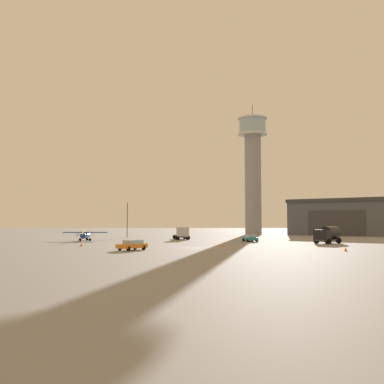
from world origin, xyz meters
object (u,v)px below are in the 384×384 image
object	(u,v)px
traffic_cone_mid_apron	(81,244)
traffic_cone_near_left	(345,249)
truck_fuel_tanker_black	(328,234)
car_orange	(132,245)
car_teal	(250,238)
light_post_east	(127,216)
airplane_blue	(85,235)
traffic_cone_near_right	(222,244)
control_tower	(252,165)
truck_flatbed_silver	(181,234)

from	to	relation	value
traffic_cone_mid_apron	traffic_cone_near_left	bearing A→B (deg)	-17.27
truck_fuel_tanker_black	traffic_cone_mid_apron	bearing A→B (deg)	-34.48
car_orange	traffic_cone_near_left	xyz separation A→B (m)	(28.23, -1.55, -0.45)
car_teal	light_post_east	size ratio (longest dim) A/B	0.55
airplane_blue	light_post_east	size ratio (longest dim) A/B	1.01
light_post_east	traffic_cone_near_right	xyz separation A→B (m)	(20.32, -37.84, -4.85)
truck_fuel_tanker_black	traffic_cone_near_right	bearing A→B (deg)	-20.97
truck_fuel_tanker_black	traffic_cone_near_right	world-z (taller)	truck_fuel_tanker_black
airplane_blue	car_teal	distance (m)	32.72
control_tower	light_post_east	distance (m)	45.14
control_tower	light_post_east	xyz separation A→B (m)	(-33.89, -25.41, -15.62)
control_tower	traffic_cone_near_left	size ratio (longest dim) A/B	66.26
car_orange	traffic_cone_mid_apron	bearing A→B (deg)	-96.18
truck_flatbed_silver	traffic_cone_near_right	xyz separation A→B (m)	(6.87, -25.61, -0.98)
traffic_cone_mid_apron	traffic_cone_near_right	bearing A→B (deg)	-1.51
truck_fuel_tanker_black	light_post_east	distance (m)	49.15
control_tower	traffic_cone_near_left	distance (m)	77.15
airplane_blue	light_post_east	xyz separation A→B (m)	(5.72, 18.31, 3.96)
airplane_blue	car_orange	distance (m)	31.98
traffic_cone_near_left	light_post_east	bearing A→B (deg)	126.18
airplane_blue	car_orange	size ratio (longest dim) A/B	2.04
truck_fuel_tanker_black	car_teal	distance (m)	14.75
traffic_cone_near_left	traffic_cone_mid_apron	bearing A→B (deg)	162.73
truck_fuel_tanker_black	traffic_cone_near_left	distance (m)	20.53
control_tower	car_teal	world-z (taller)	control_tower
truck_flatbed_silver	light_post_east	world-z (taller)	light_post_east
car_teal	traffic_cone_near_left	xyz separation A→B (m)	(8.96, -27.36, -0.45)
airplane_blue	car_teal	bearing A→B (deg)	-99.30
car_teal	traffic_cone_mid_apron	size ratio (longest dim) A/B	7.98
truck_flatbed_silver	light_post_east	size ratio (longest dim) A/B	0.78
control_tower	car_orange	xyz separation A→B (m)	(-26.33, -72.80, -20.05)
truck_flatbed_silver	car_orange	distance (m)	35.66
traffic_cone_near_left	truck_fuel_tanker_black	bearing A→B (deg)	79.15
truck_flatbed_silver	car_orange	bearing A→B (deg)	-19.09
truck_fuel_tanker_black	traffic_cone_near_left	bearing A→B (deg)	33.19
truck_fuel_tanker_black	traffic_cone_near_right	size ratio (longest dim) A/B	8.64
car_teal	traffic_cone_mid_apron	xyz separation A→B (m)	(-28.65, -15.67, -0.45)
car_orange	control_tower	bearing A→B (deg)	-158.82
control_tower	traffic_cone_mid_apron	size ratio (longest dim) A/B	65.37
light_post_east	traffic_cone_near_left	distance (m)	60.83
control_tower	airplane_blue	size ratio (longest dim) A/B	4.44
control_tower	traffic_cone_near_right	xyz separation A→B (m)	(-13.57, -63.25, -20.46)
airplane_blue	traffic_cone_near_right	world-z (taller)	airplane_blue
car_teal	traffic_cone_mid_apron	world-z (taller)	car_teal
control_tower	traffic_cone_mid_apron	world-z (taller)	control_tower
truck_flatbed_silver	truck_fuel_tanker_black	bearing A→B (deg)	48.06
control_tower	truck_flatbed_silver	world-z (taller)	control_tower
traffic_cone_near_left	traffic_cone_mid_apron	distance (m)	39.38
traffic_cone_near_right	control_tower	bearing A→B (deg)	77.89
car_teal	traffic_cone_near_right	xyz separation A→B (m)	(-6.51, -16.25, -0.41)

